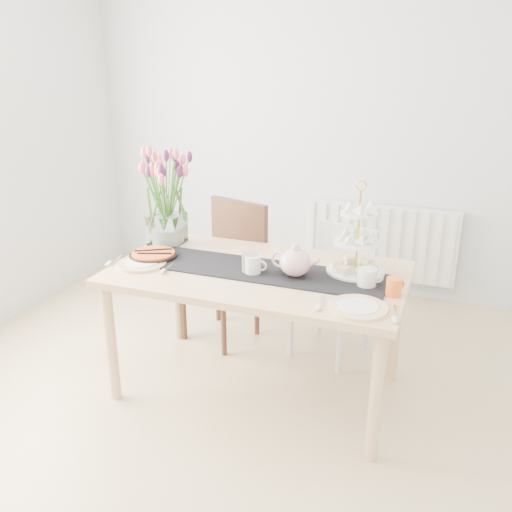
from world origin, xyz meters
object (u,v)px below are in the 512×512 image
(cake_stand, at_px, (357,250))
(tart_tin, at_px, (153,255))
(mug_orange, at_px, (394,287))
(plate_right, at_px, (358,308))
(cream_jug, at_px, (367,278))
(radiator, at_px, (380,242))
(dining_table, at_px, (258,283))
(tulip_vase, at_px, (164,183))
(mug_grey, at_px, (250,263))
(teapot, at_px, (295,262))
(chair_brown, at_px, (228,260))
(mug_white, at_px, (253,265))
(chair_white, at_px, (337,281))
(plate_left, at_px, (142,263))

(cake_stand, height_order, tart_tin, cake_stand)
(mug_orange, bearing_deg, plate_right, -175.42)
(cream_jug, bearing_deg, radiator, 82.33)
(dining_table, bearing_deg, radiator, 74.73)
(plate_right, bearing_deg, cream_jug, 91.42)
(dining_table, xyz_separation_m, tulip_vase, (-0.69, 0.23, 0.46))
(radiator, height_order, mug_grey, mug_grey)
(dining_table, distance_m, teapot, 0.27)
(chair_brown, bearing_deg, dining_table, -37.12)
(mug_orange, bearing_deg, mug_white, 125.51)
(teapot, distance_m, tart_tin, 0.86)
(chair_white, bearing_deg, chair_brown, -160.50)
(cream_jug, height_order, plate_right, cream_jug)
(dining_table, relative_size, tart_tin, 5.73)
(chair_brown, distance_m, cake_stand, 1.09)
(tart_tin, bearing_deg, tulip_vase, 100.91)
(cake_stand, xyz_separation_m, mug_orange, (0.23, -0.23, -0.09))
(cake_stand, xyz_separation_m, cream_jug, (0.09, -0.16, -0.08))
(dining_table, height_order, tart_tin, tart_tin)
(tart_tin, bearing_deg, dining_table, 2.19)
(tart_tin, distance_m, mug_grey, 0.61)
(tulip_vase, relative_size, plate_left, 2.50)
(chair_white, relative_size, tart_tin, 3.01)
(chair_brown, xyz_separation_m, tart_tin, (-0.21, -0.61, 0.22))
(tulip_vase, bearing_deg, chair_white, 21.14)
(mug_grey, height_order, mug_orange, mug_grey)
(chair_brown, bearing_deg, radiator, 66.21)
(tulip_vase, bearing_deg, plate_right, -22.06)
(mug_orange, height_order, plate_left, mug_orange)
(dining_table, bearing_deg, teapot, -4.70)
(radiator, distance_m, teapot, 1.71)
(chair_brown, bearing_deg, tart_tin, -92.05)
(radiator, height_order, cream_jug, cream_jug)
(mug_grey, height_order, plate_right, mug_grey)
(tulip_vase, relative_size, tart_tin, 2.48)
(chair_brown, xyz_separation_m, mug_grey, (0.40, -0.63, 0.25))
(tulip_vase, bearing_deg, chair_brown, 54.21)
(mug_grey, bearing_deg, chair_brown, 102.59)
(chair_brown, bearing_deg, plate_left, -89.52)
(chair_brown, relative_size, tulip_vase, 1.36)
(dining_table, distance_m, cake_stand, 0.57)
(tulip_vase, distance_m, plate_left, 0.54)
(cream_jug, distance_m, mug_white, 0.60)
(cake_stand, bearing_deg, chair_brown, 154.91)
(cream_jug, distance_m, mug_grey, 0.63)
(dining_table, distance_m, mug_orange, 0.75)
(chair_white, xyz_separation_m, teapot, (-0.10, -0.64, 0.35))
(tart_tin, bearing_deg, chair_white, 34.13)
(radiator, bearing_deg, mug_orange, -80.24)
(dining_table, height_order, teapot, teapot)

